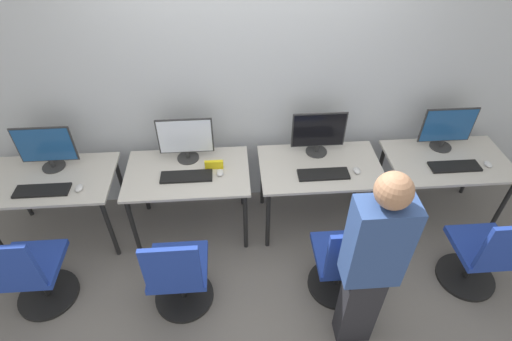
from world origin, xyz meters
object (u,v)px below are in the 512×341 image
at_px(office_chair_right, 343,264).
at_px(mouse_far_right, 488,164).
at_px(mouse_far_left, 79,188).
at_px(office_chair_left, 179,277).
at_px(monitor_far_left, 46,148).
at_px(keyboard_right, 323,174).
at_px(monitor_far_right, 447,128).
at_px(monitor_left, 186,139).
at_px(mouse_right, 357,170).
at_px(office_chair_far_right, 483,257).
at_px(person_right, 371,263).
at_px(keyboard_far_right, 455,166).
at_px(keyboard_far_left, 42,191).
at_px(keyboard_left, 186,176).
at_px(office_chair_far_left, 32,275).
at_px(mouse_left, 220,173).
at_px(monitor_right, 319,133).

relative_size(office_chair_right, mouse_far_right, 9.88).
relative_size(mouse_far_left, office_chair_left, 0.10).
height_order(monitor_far_left, mouse_far_right, monitor_far_left).
distance_m(keyboard_right, mouse_far_right, 1.47).
bearing_deg(monitor_far_right, monitor_far_left, -179.43).
relative_size(monitor_left, office_chair_right, 0.54).
bearing_deg(office_chair_left, mouse_far_right, 15.06).
distance_m(mouse_right, office_chair_far_right, 1.20).
bearing_deg(keyboard_right, mouse_far_right, 0.83).
bearing_deg(office_chair_far_right, person_right, -162.25).
xyz_separation_m(monitor_left, office_chair_right, (1.23, -1.00, -0.55)).
relative_size(monitor_left, keyboard_far_right, 1.09).
height_order(person_right, keyboard_far_right, person_right).
xyz_separation_m(keyboard_right, person_right, (0.08, -1.05, 0.17)).
bearing_deg(person_right, office_chair_left, 165.15).
relative_size(keyboard_far_left, keyboard_left, 1.00).
relative_size(keyboard_far_left, office_chair_far_left, 0.49).
distance_m(mouse_far_left, keyboard_right, 2.04).
distance_m(mouse_far_left, mouse_far_right, 3.51).
xyz_separation_m(mouse_left, office_chair_right, (0.94, -0.76, -0.36)).
distance_m(mouse_left, keyboard_right, 0.89).
bearing_deg(monitor_right, mouse_left, -164.47).
bearing_deg(office_chair_left, monitor_right, 40.11).
height_order(keyboard_right, office_chair_far_right, office_chair_far_right).
height_order(monitor_far_left, monitor_right, same).
bearing_deg(office_chair_far_right, monitor_far_left, 164.60).
height_order(office_chair_far_left, monitor_left, monitor_left).
height_order(office_chair_far_left, monitor_right, monitor_right).
bearing_deg(office_chair_far_left, mouse_left, 25.13).
distance_m(keyboard_left, person_right, 1.67).
distance_m(office_chair_left, office_chair_far_right, 2.41).
relative_size(office_chair_left, mouse_right, 9.88).
xyz_separation_m(mouse_far_left, keyboard_far_right, (3.21, 0.05, -0.01)).
height_order(monitor_right, keyboard_right, monitor_right).
relative_size(keyboard_far_left, monitor_right, 0.91).
bearing_deg(keyboard_far_left, mouse_far_left, 0.39).
bearing_deg(mouse_far_left, monitor_right, 9.88).
height_order(office_chair_far_left, office_chair_far_right, same).
bearing_deg(keyboard_right, mouse_left, 174.82).
bearing_deg(monitor_far_left, keyboard_left, -10.84).
distance_m(mouse_far_left, mouse_left, 1.16).
bearing_deg(mouse_left, mouse_right, -2.79).
height_order(keyboard_left, office_chair_right, office_chair_right).
bearing_deg(mouse_far_left, mouse_right, 1.29).
relative_size(keyboard_far_left, office_chair_left, 0.49).
xyz_separation_m(keyboard_left, keyboard_right, (1.17, -0.06, 0.00)).
bearing_deg(office_chair_right, monitor_far_left, 158.14).
distance_m(monitor_left, monitor_far_right, 2.34).
height_order(mouse_far_left, monitor_left, monitor_left).
xyz_separation_m(mouse_left, mouse_right, (1.18, -0.06, 0.00)).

